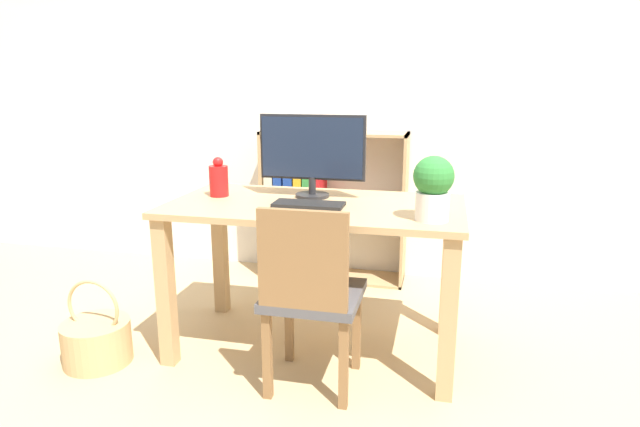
{
  "coord_description": "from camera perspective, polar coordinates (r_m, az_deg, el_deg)",
  "views": [
    {
      "loc": [
        0.58,
        -2.4,
        1.31
      ],
      "look_at": [
        0.0,
        0.1,
        0.67
      ],
      "focal_mm": 30.0,
      "sensor_mm": 36.0,
      "label": 1
    }
  ],
  "objects": [
    {
      "name": "desk",
      "position": [
        2.56,
        -0.51,
        -1.79
      ],
      "size": [
        1.38,
        0.73,
        0.75
      ],
      "color": "tan",
      "rests_on": "ground_plane"
    },
    {
      "name": "basket",
      "position": [
        2.82,
        -22.72,
        -12.37
      ],
      "size": [
        0.32,
        0.32,
        0.42
      ],
      "color": "tan",
      "rests_on": "ground_plane"
    },
    {
      "name": "ground_plane",
      "position": [
        2.79,
        -0.48,
        -14.01
      ],
      "size": [
        10.0,
        10.0,
        0.0
      ],
      "primitive_type": "plane",
      "color": "tan"
    },
    {
      "name": "vase",
      "position": [
        2.72,
        -10.75,
        3.6
      ],
      "size": [
        0.09,
        0.09,
        0.2
      ],
      "color": "red",
      "rests_on": "desk"
    },
    {
      "name": "wall_back",
      "position": [
        3.62,
        4.0,
        13.78
      ],
      "size": [
        8.0,
        0.05,
        2.6
      ],
      "color": "silver",
      "rests_on": "ground_plane"
    },
    {
      "name": "potted_plant",
      "position": [
        2.23,
        11.98,
        2.86
      ],
      "size": [
        0.17,
        0.17,
        0.27
      ],
      "color": "silver",
      "rests_on": "desk"
    },
    {
      "name": "monitor",
      "position": [
        2.63,
        -0.83,
        6.72
      ],
      "size": [
        0.53,
        0.17,
        0.41
      ],
      "color": "#232326",
      "rests_on": "desk"
    },
    {
      "name": "chair",
      "position": [
        2.25,
        -1.02,
        -8.37
      ],
      "size": [
        0.4,
        0.4,
        0.83
      ],
      "rotation": [
        0.0,
        0.0,
        0.04
      ],
      "color": "#4C4C51",
      "rests_on": "ground_plane"
    },
    {
      "name": "bookshelf",
      "position": [
        3.6,
        -1.41,
        1.24
      ],
      "size": [
        0.95,
        0.28,
        0.99
      ],
      "color": "tan",
      "rests_on": "ground_plane"
    },
    {
      "name": "keyboard",
      "position": [
        2.47,
        -1.21,
        0.98
      ],
      "size": [
        0.33,
        0.14,
        0.02
      ],
      "color": "black",
      "rests_on": "desk"
    }
  ]
}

